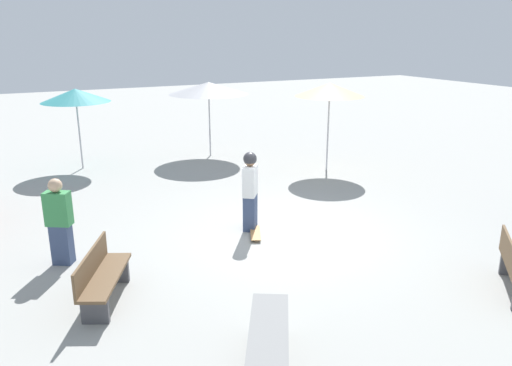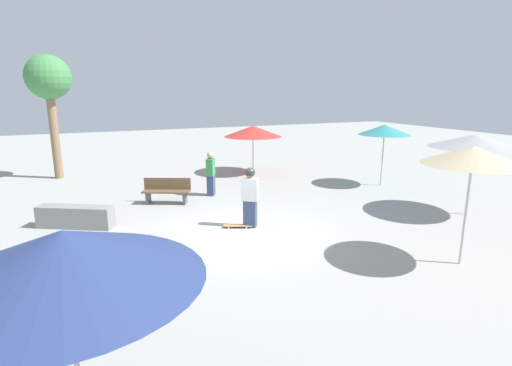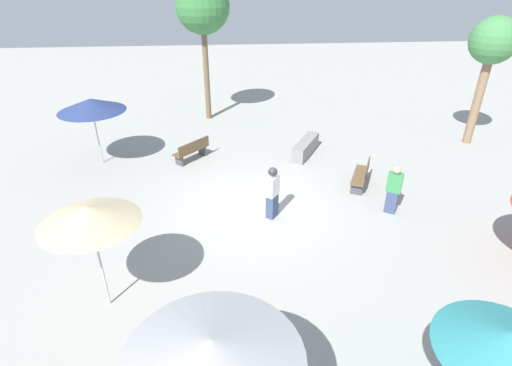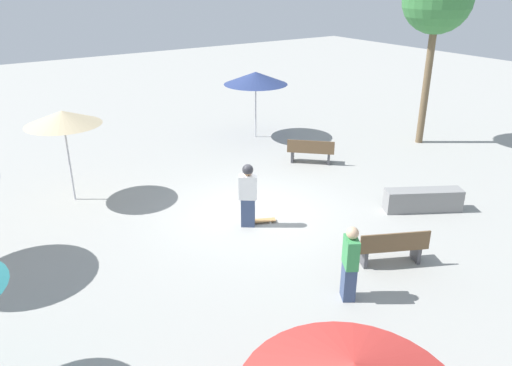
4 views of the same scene
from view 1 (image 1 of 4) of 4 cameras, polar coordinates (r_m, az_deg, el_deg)
ground_plane at (r=10.45m, az=3.05°, el=-5.90°), size 60.00×60.00×0.00m
skater_main at (r=10.39m, az=-0.68°, el=-0.64°), size 0.51×0.47×1.70m
skateboard at (r=10.37m, az=-0.08°, el=-5.73°), size 0.81×0.51×0.07m
concrete_ledge at (r=6.27m, az=1.37°, el=-19.73°), size 2.07×1.46×0.61m
bench_far at (r=8.19m, az=-17.23°, el=-10.15°), size 1.63×1.09×0.85m
shade_umbrella_tan at (r=14.95m, az=8.42°, el=10.51°), size 2.06×2.06×2.63m
shade_umbrella_teal at (r=15.95m, az=-19.94°, el=9.39°), size 2.03×2.03×2.44m
shade_umbrella_grey at (r=16.73m, az=-5.43°, el=10.74°), size 2.63×2.63×2.48m
bystander_watching at (r=9.57m, az=-21.54°, el=-4.17°), size 0.43×0.50×1.60m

